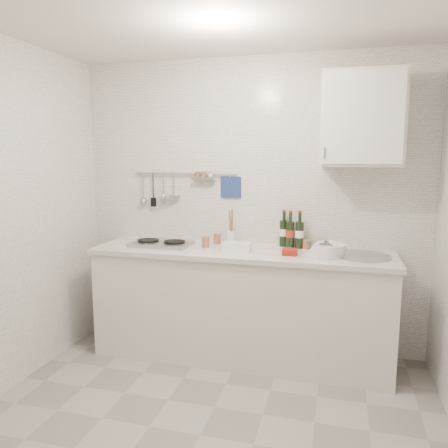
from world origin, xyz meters
name	(u,v)px	position (x,y,z in m)	size (l,w,h in m)	color
floor	(200,435)	(0.00, 0.00, 0.00)	(3.00, 3.00, 0.00)	slate
back_wall	(249,206)	(0.00, 1.40, 1.25)	(3.00, 0.02, 2.50)	silver
counter	(241,307)	(0.01, 1.10, 0.43)	(2.44, 0.64, 0.96)	beige
wall_rail	(183,184)	(-0.60, 1.37, 1.43)	(0.98, 0.09, 0.34)	#93969B
wall_cabinet	(362,119)	(0.90, 1.22, 1.95)	(0.60, 0.38, 0.70)	beige
plate_stack_hob	(160,244)	(-0.71, 1.08, 0.93)	(0.28, 0.27, 0.02)	#4A58A9
plate_stack_sink	(328,250)	(0.69, 1.06, 0.97)	(0.30, 0.29, 0.10)	white
wine_bottles	(291,229)	(0.38, 1.30, 1.07)	(0.21, 0.12, 0.31)	black
butter_dish	(237,247)	(-0.02, 1.05, 0.95)	(0.23, 0.11, 0.07)	white
strawberry_punnet	(290,252)	(0.41, 1.02, 0.94)	(0.11, 0.11, 0.05)	#A41E12
utensil_crock	(231,236)	(-0.14, 1.30, 0.99)	(0.08, 0.08, 0.31)	white
jar_a	(217,238)	(-0.26, 1.29, 0.97)	(0.07, 0.07, 0.09)	brown
jar_b	(318,245)	(0.60, 1.31, 0.95)	(0.06, 0.06, 0.07)	brown
jar_c	(306,244)	(0.51, 1.27, 0.96)	(0.07, 0.07, 0.08)	brown
jar_d	(206,242)	(-0.31, 1.12, 0.97)	(0.07, 0.07, 0.09)	brown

